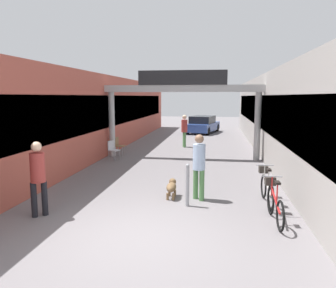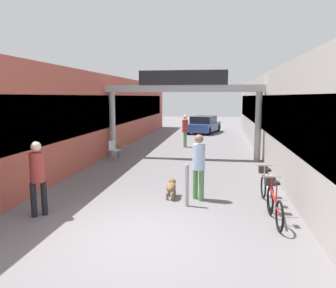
# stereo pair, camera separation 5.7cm
# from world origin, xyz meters

# --- Properties ---
(ground_plane) EXTENTS (80.00, 80.00, 0.00)m
(ground_plane) POSITION_xyz_m (0.00, 0.00, 0.00)
(ground_plane) COLOR slate
(storefront_left) EXTENTS (3.00, 26.00, 3.85)m
(storefront_left) POSITION_xyz_m (-5.09, 11.00, 1.93)
(storefront_left) COLOR #B25142
(storefront_left) RESTS_ON ground_plane
(storefront_right) EXTENTS (3.00, 26.00, 3.85)m
(storefront_right) POSITION_xyz_m (5.09, 11.00, 1.93)
(storefront_right) COLOR #9E9993
(storefront_right) RESTS_ON ground_plane
(arcade_sign_gateway) EXTENTS (7.40, 0.47, 3.98)m
(arcade_sign_gateway) POSITION_xyz_m (0.00, 8.59, 2.80)
(arcade_sign_gateway) COLOR #B2B2B2
(arcade_sign_gateway) RESTS_ON ground_plane
(pedestrian_with_dog) EXTENTS (0.48, 0.48, 1.82)m
(pedestrian_with_dog) POSITION_xyz_m (1.10, 2.55, 1.05)
(pedestrian_with_dog) COLOR #4C7F47
(pedestrian_with_dog) RESTS_ON ground_plane
(pedestrian_companion) EXTENTS (0.48, 0.48, 1.80)m
(pedestrian_companion) POSITION_xyz_m (-2.58, 0.72, 1.04)
(pedestrian_companion) COLOR black
(pedestrian_companion) RESTS_ON ground_plane
(pedestrian_carrying_crate) EXTENTS (0.42, 0.42, 1.82)m
(pedestrian_carrying_crate) POSITION_xyz_m (-0.23, 11.96, 1.05)
(pedestrian_carrying_crate) COLOR #4C7F47
(pedestrian_carrying_crate) RESTS_ON ground_plane
(dog_on_leash) EXTENTS (0.27, 0.68, 0.50)m
(dog_on_leash) POSITION_xyz_m (0.34, 2.62, 0.31)
(dog_on_leash) COLOR brown
(dog_on_leash) RESTS_ON ground_plane
(bicycle_red_nearest) EXTENTS (0.46, 1.69, 0.98)m
(bicycle_red_nearest) POSITION_xyz_m (2.90, 1.26, 0.44)
(bicycle_red_nearest) COLOR black
(bicycle_red_nearest) RESTS_ON ground_plane
(bicycle_silver_second) EXTENTS (0.46, 1.69, 0.98)m
(bicycle_silver_second) POSITION_xyz_m (2.91, 2.57, 0.44)
(bicycle_silver_second) COLOR black
(bicycle_silver_second) RESTS_ON ground_plane
(bollard_post_metal) EXTENTS (0.10, 0.10, 1.13)m
(bollard_post_metal) POSITION_xyz_m (0.84, 1.96, 0.57)
(bollard_post_metal) COLOR gray
(bollard_post_metal) RESTS_ON ground_plane
(cafe_chair_aluminium_nearer) EXTENTS (0.52, 0.52, 0.89)m
(cafe_chair_aluminium_nearer) POSITION_xyz_m (-2.99, 7.59, 0.54)
(cafe_chair_aluminium_nearer) COLOR gray
(cafe_chair_aluminium_nearer) RESTS_ON ground_plane
(cafe_chair_wood_farther) EXTENTS (0.43, 0.43, 0.89)m
(cafe_chair_wood_farther) POSITION_xyz_m (-3.10, 8.83, 0.54)
(cafe_chair_wood_farther) COLOR gray
(cafe_chair_wood_farther) RESTS_ON ground_plane
(parked_car_blue) EXTENTS (2.63, 4.30, 1.33)m
(parked_car_blue) POSITION_xyz_m (0.48, 19.43, 0.64)
(parked_car_blue) COLOR #2D478C
(parked_car_blue) RESTS_ON ground_plane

